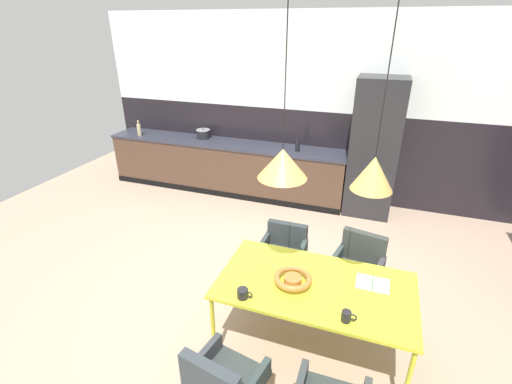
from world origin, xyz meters
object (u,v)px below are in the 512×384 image
Objects in this scene: cooking_pot at (203,134)px; pendant_lamp_over_table_near at (283,163)px; refrigerator_column at (374,149)px; open_book at (373,284)px; dining_table at (315,288)px; armchair_by_stool at (221,381)px; bottle_spice_small at (298,145)px; armchair_near_window at (359,261)px; armchair_far_side at (284,248)px; pendant_lamp_over_table_far at (373,173)px; mug_short_terracotta at (347,316)px; bottle_oil_tall at (139,129)px; fruit_bowl at (293,279)px; mug_glass_clear at (243,294)px.

pendant_lamp_over_table_near is (2.30, -3.09, 0.82)m from cooking_pot.
pendant_lamp_over_table_near is (-0.61, -2.99, 0.75)m from refrigerator_column.
open_book is 1.31m from pendant_lamp_over_table_near.
dining_table is 1.05m from armchair_by_stool.
armchair_near_window is at bearing -60.73° from bottle_spice_small.
cooking_pot reaches higher than armchair_by_stool.
refrigerator_column is 2.37m from armchair_far_side.
pendant_lamp_over_table_far is (0.66, 0.01, 0.01)m from pendant_lamp_over_table_near.
refrigerator_column is 3.07m from pendant_lamp_over_table_far.
cooking_pot reaches higher than armchair_near_window.
armchair_by_stool is 3.13× the size of cooking_pot.
armchair_far_side is at bearing 120.59° from dining_table.
bottle_spice_small is at bearing 100.59° from pendant_lamp_over_table_near.
mug_short_terracotta is at bearing 47.94° from armchair_by_stool.
pendant_lamp_over_table_far is at bearing -133.67° from open_book.
refrigerator_column is at bearing 1.83° from bottle_oil_tall.
armchair_near_window is at bearing -26.35° from bottle_oil_tall.
refrigerator_column is 4.03m from armchair_by_stool.
open_book is at bearing 60.22° from armchair_by_stool.
fruit_bowl is at bearing -169.76° from pendant_lamp_over_table_far.
refrigerator_column is 1.28× the size of dining_table.
bottle_oil_tall is (-1.18, -0.23, 0.03)m from cooking_pot.
dining_table is 2.10× the size of armchair_near_window.
mug_glass_clear is 0.53× the size of cooking_pot.
pendant_lamp_over_table_near is at bearing -101.61° from refrigerator_column.
dining_table is 14.33× the size of mug_short_terracotta.
bottle_spice_small is at bearing 115.47° from open_book.
open_book is 1.10m from mug_glass_clear.
cooking_pot is at bearing 127.65° from fruit_bowl.
mug_glass_clear is 1.37m from pendant_lamp_over_table_far.
pendant_lamp_over_table_near reaches higher than bottle_spice_small.
mug_glass_clear reaches higher than armchair_near_window.
cooking_pot is (-2.95, 2.28, 0.48)m from armchair_near_window.
pendant_lamp_over_table_far is at bearing 0.70° from pendant_lamp_over_table_near.
armchair_by_stool is at bearing -85.01° from mug_glass_clear.
refrigerator_column is 18.30× the size of mug_short_terracotta.
bottle_oil_tall reaches higher than fruit_bowl.
armchair_by_stool reaches higher than dining_table.
bottle_oil_tall is at bearing 142.99° from dining_table.
armchair_near_window is at bearing 101.69° from open_book.
mug_glass_clear is at bearing -151.90° from open_book.
armchair_far_side is at bearing 135.30° from pendant_lamp_over_table_far.
armchair_near_window reaches higher than armchair_far_side.
fruit_bowl is 1.20× the size of bottle_spice_small.
refrigerator_column is 4.10m from bottle_oil_tall.
cooking_pot is (-2.63, 3.11, 0.26)m from dining_table.
cooking_pot is 0.91× the size of bottle_spice_small.
armchair_by_stool is at bearing -117.23° from dining_table.
fruit_bowl is 1.31× the size of cooking_pot.
armchair_by_stool reaches higher than armchair_far_side.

